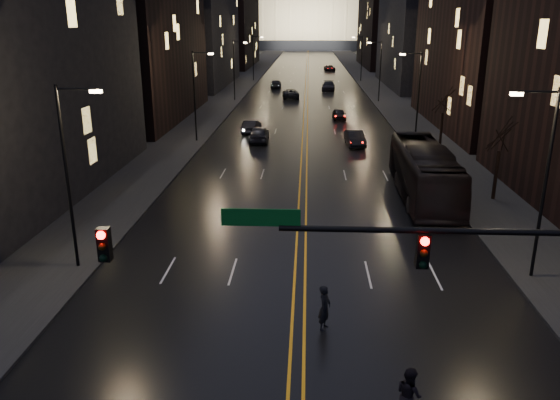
# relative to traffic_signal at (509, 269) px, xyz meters

# --- Properties ---
(road) EXTENTS (20.00, 320.00, 0.02)m
(road) POSITION_rel_traffic_signal_xyz_m (-5.91, 130.00, -5.09)
(road) COLOR black
(road) RESTS_ON ground
(sidewalk_left) EXTENTS (8.00, 320.00, 0.16)m
(sidewalk_left) POSITION_rel_traffic_signal_xyz_m (-19.91, 130.00, -5.02)
(sidewalk_left) COLOR black
(sidewalk_left) RESTS_ON ground
(sidewalk_right) EXTENTS (8.00, 320.00, 0.16)m
(sidewalk_right) POSITION_rel_traffic_signal_xyz_m (8.09, 130.00, -5.02)
(sidewalk_right) COLOR black
(sidewalk_right) RESTS_ON ground
(center_line) EXTENTS (0.62, 320.00, 0.01)m
(center_line) POSITION_rel_traffic_signal_xyz_m (-5.91, 130.00, -5.08)
(center_line) COLOR orange
(center_line) RESTS_ON road
(building_left_mid) EXTENTS (12.00, 30.00, 28.00)m
(building_left_mid) POSITION_rel_traffic_signal_xyz_m (-26.91, 54.00, 8.90)
(building_left_mid) COLOR black
(building_left_mid) RESTS_ON ground
(building_left_far) EXTENTS (12.00, 34.00, 20.00)m
(building_left_far) POSITION_rel_traffic_signal_xyz_m (-26.91, 92.00, 4.90)
(building_left_far) COLOR black
(building_left_far) RESTS_ON ground
(building_left_dist) EXTENTS (12.00, 40.00, 24.00)m
(building_left_dist) POSITION_rel_traffic_signal_xyz_m (-26.91, 140.00, 6.90)
(building_left_dist) COLOR black
(building_left_dist) RESTS_ON ground
(building_right_mid) EXTENTS (12.00, 34.00, 26.00)m
(building_right_mid) POSITION_rel_traffic_signal_xyz_m (15.09, 92.00, 7.90)
(building_right_mid) COLOR black
(building_right_mid) RESTS_ON ground
(building_right_dist) EXTENTS (12.00, 40.00, 22.00)m
(building_right_dist) POSITION_rel_traffic_signal_xyz_m (15.09, 140.00, 5.90)
(building_right_dist) COLOR black
(building_right_dist) RESTS_ON ground
(capitol) EXTENTS (90.00, 50.00, 58.50)m
(capitol) POSITION_rel_traffic_signal_xyz_m (-5.91, 250.00, 12.05)
(capitol) COLOR black
(capitol) RESTS_ON ground
(traffic_signal) EXTENTS (17.29, 0.45, 7.00)m
(traffic_signal) POSITION_rel_traffic_signal_xyz_m (0.00, 0.00, 0.00)
(traffic_signal) COLOR black
(traffic_signal) RESTS_ON ground
(streetlamp_right_near) EXTENTS (2.13, 0.25, 9.00)m
(streetlamp_right_near) POSITION_rel_traffic_signal_xyz_m (4.91, 10.00, -0.02)
(streetlamp_right_near) COLOR black
(streetlamp_right_near) RESTS_ON ground
(streetlamp_left_near) EXTENTS (2.13, 0.25, 9.00)m
(streetlamp_left_near) POSITION_rel_traffic_signal_xyz_m (-16.72, 10.00, -0.02)
(streetlamp_left_near) COLOR black
(streetlamp_left_near) RESTS_ON ground
(streetlamp_right_mid) EXTENTS (2.13, 0.25, 9.00)m
(streetlamp_right_mid) POSITION_rel_traffic_signal_xyz_m (4.91, 40.00, -0.02)
(streetlamp_right_mid) COLOR black
(streetlamp_right_mid) RESTS_ON ground
(streetlamp_left_mid) EXTENTS (2.13, 0.25, 9.00)m
(streetlamp_left_mid) POSITION_rel_traffic_signal_xyz_m (-16.72, 40.00, -0.02)
(streetlamp_left_mid) COLOR black
(streetlamp_left_mid) RESTS_ON ground
(streetlamp_right_far) EXTENTS (2.13, 0.25, 9.00)m
(streetlamp_right_far) POSITION_rel_traffic_signal_xyz_m (4.91, 70.00, -0.02)
(streetlamp_right_far) COLOR black
(streetlamp_right_far) RESTS_ON ground
(streetlamp_left_far) EXTENTS (2.13, 0.25, 9.00)m
(streetlamp_left_far) POSITION_rel_traffic_signal_xyz_m (-16.72, 70.00, -0.02)
(streetlamp_left_far) COLOR black
(streetlamp_left_far) RESTS_ON ground
(streetlamp_right_dist) EXTENTS (2.13, 0.25, 9.00)m
(streetlamp_right_dist) POSITION_rel_traffic_signal_xyz_m (4.91, 100.00, -0.02)
(streetlamp_right_dist) COLOR black
(streetlamp_right_dist) RESTS_ON ground
(streetlamp_left_dist) EXTENTS (2.13, 0.25, 9.00)m
(streetlamp_left_dist) POSITION_rel_traffic_signal_xyz_m (-16.72, 100.00, -0.02)
(streetlamp_left_dist) COLOR black
(streetlamp_left_dist) RESTS_ON ground
(tree_right_mid) EXTENTS (2.40, 2.40, 6.65)m
(tree_right_mid) POSITION_rel_traffic_signal_xyz_m (7.09, 22.00, -0.58)
(tree_right_mid) COLOR black
(tree_right_mid) RESTS_ON ground
(tree_right_far) EXTENTS (2.40, 2.40, 6.65)m
(tree_right_far) POSITION_rel_traffic_signal_xyz_m (7.09, 38.00, -0.58)
(tree_right_far) COLOR black
(tree_right_far) RESTS_ON ground
(bus) EXTENTS (3.41, 13.27, 3.68)m
(bus) POSITION_rel_traffic_signal_xyz_m (2.38, 22.47, -3.27)
(bus) COLOR black
(bus) RESTS_ON ground
(oncoming_car_a) EXTENTS (2.01, 4.79, 1.62)m
(oncoming_car_a) POSITION_rel_traffic_signal_xyz_m (-10.54, 40.36, -4.29)
(oncoming_car_a) COLOR black
(oncoming_car_a) RESTS_ON ground
(oncoming_car_b) EXTENTS (1.86, 4.44, 1.43)m
(oncoming_car_b) POSITION_rel_traffic_signal_xyz_m (-11.80, 44.91, -4.39)
(oncoming_car_b) COLOR black
(oncoming_car_b) RESTS_ON ground
(oncoming_car_c) EXTENTS (2.93, 5.58, 1.50)m
(oncoming_car_c) POSITION_rel_traffic_signal_xyz_m (-8.41, 73.81, -4.35)
(oncoming_car_c) COLOR black
(oncoming_car_c) RESTS_ON ground
(oncoming_car_d) EXTENTS (2.20, 4.98, 1.42)m
(oncoming_car_d) POSITION_rel_traffic_signal_xyz_m (-11.61, 88.28, -4.39)
(oncoming_car_d) COLOR black
(oncoming_car_d) RESTS_ON ground
(receding_car_a) EXTENTS (1.97, 4.64, 1.49)m
(receding_car_a) POSITION_rel_traffic_signal_xyz_m (-0.95, 39.09, -4.36)
(receding_car_a) COLOR black
(receding_car_a) RESTS_ON ground
(receding_car_b) EXTENTS (1.74, 3.93, 1.31)m
(receding_car_b) POSITION_rel_traffic_signal_xyz_m (-1.71, 54.26, -4.45)
(receding_car_b) COLOR black
(receding_car_b) RESTS_ON ground
(receding_car_c) EXTENTS (2.57, 5.67, 1.61)m
(receding_car_c) POSITION_rel_traffic_signal_xyz_m (-2.04, 84.09, -4.30)
(receding_car_c) COLOR black
(receding_car_c) RESTS_ON ground
(receding_car_d) EXTENTS (2.86, 5.39, 1.44)m
(receding_car_d) POSITION_rel_traffic_signal_xyz_m (-0.37, 125.10, -4.38)
(receding_car_d) COLOR black
(receding_car_d) RESTS_ON ground
(pedestrian_a) EXTENTS (0.67, 0.80, 1.88)m
(pedestrian_a) POSITION_rel_traffic_signal_xyz_m (-4.87, 5.00, -4.16)
(pedestrian_a) COLOR black
(pedestrian_a) RESTS_ON ground
(pedestrian_b) EXTENTS (0.83, 1.01, 1.83)m
(pedestrian_b) POSITION_rel_traffic_signal_xyz_m (-2.46, -0.09, -4.19)
(pedestrian_b) COLOR black
(pedestrian_b) RESTS_ON ground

